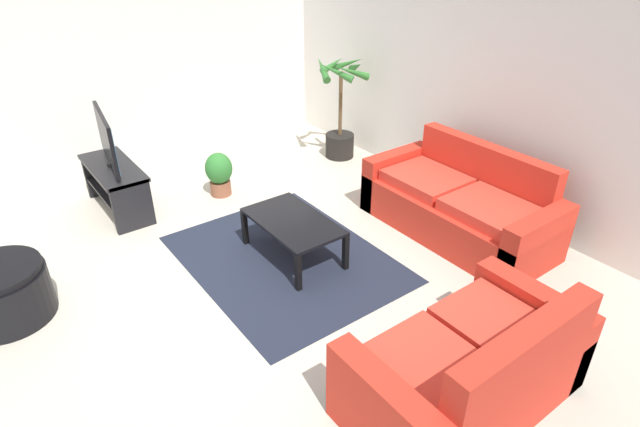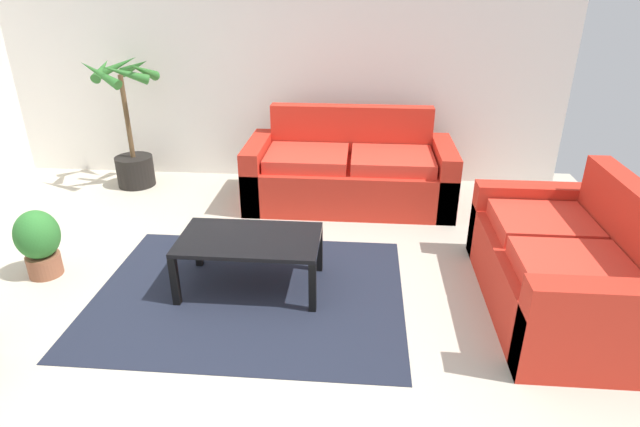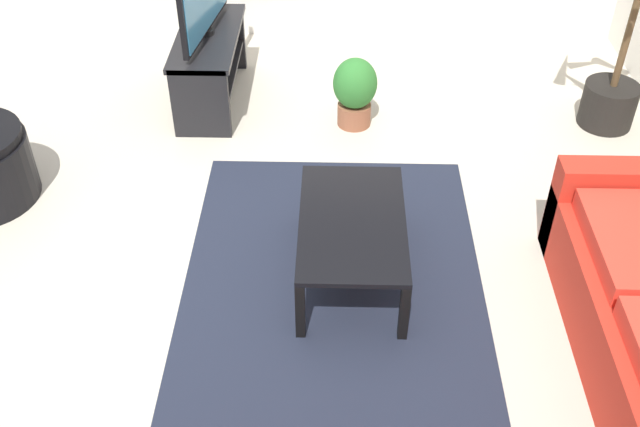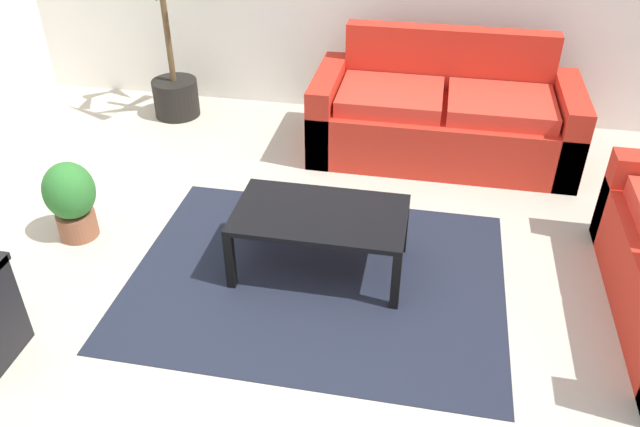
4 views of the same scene
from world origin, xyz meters
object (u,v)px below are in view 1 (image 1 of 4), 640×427
at_px(couch_loveseat, 467,370).
at_px(tv_stand, 115,182).
at_px(ottoman, 3,293).
at_px(tv, 106,139).
at_px(couch_main, 460,207).
at_px(coffee_table, 293,225).
at_px(potted_palm, 340,119).
at_px(potted_plant_small, 219,172).

height_order(couch_loveseat, tv_stand, couch_loveseat).
bearing_deg(ottoman, tv, 133.73).
bearing_deg(couch_main, couch_loveseat, -48.59).
distance_m(coffee_table, ottoman, 2.49).
bearing_deg(ottoman, potted_palm, 102.99).
bearing_deg(tv_stand, potted_palm, 84.38).
bearing_deg(tv, potted_plant_small, 72.93).
distance_m(coffee_table, potted_plant_small, 1.61).
distance_m(couch_main, potted_palm, 2.34).
xyz_separation_m(coffee_table, ottoman, (-0.67, -2.39, -0.12)).
bearing_deg(coffee_table, tv, -151.47).
bearing_deg(potted_palm, ottoman, -77.01).
bearing_deg(tv, ottoman, -46.27).
bearing_deg(coffee_table, ottoman, -105.56).
height_order(tv_stand, potted_palm, potted_palm).
relative_size(tv, coffee_table, 0.98).
bearing_deg(potted_palm, coffee_table, -48.80).
relative_size(coffee_table, ottoman, 1.38).
distance_m(tv, potted_palm, 2.98).
height_order(potted_palm, ottoman, potted_palm).
bearing_deg(tv_stand, potted_plant_small, 72.95).
xyz_separation_m(couch_main, coffee_table, (-0.66, -1.63, 0.05)).
bearing_deg(potted_plant_small, potted_palm, 91.40).
bearing_deg(tv_stand, coffee_table, 28.60).
relative_size(tv, potted_palm, 0.72).
bearing_deg(coffee_table, potted_palm, 131.20).
bearing_deg(couch_main, coffee_table, -111.96).
height_order(couch_main, tv_stand, couch_main).
relative_size(couch_loveseat, tv, 1.64).
bearing_deg(tv, coffee_table, 28.53).
height_order(couch_loveseat, potted_palm, potted_palm).
height_order(coffee_table, potted_plant_small, potted_plant_small).
bearing_deg(tv_stand, ottoman, -46.19).
bearing_deg(potted_palm, tv, -95.62).
bearing_deg(couch_main, potted_plant_small, -144.84).
bearing_deg(couch_loveseat, couch_main, 131.41).
bearing_deg(ottoman, tv_stand, 133.81).
height_order(tv, potted_plant_small, tv).
bearing_deg(potted_palm, potted_plant_small, -88.60).
relative_size(tv_stand, ottoman, 1.52).
bearing_deg(tv, couch_loveseat, 13.53).
height_order(coffee_table, potted_palm, potted_palm).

